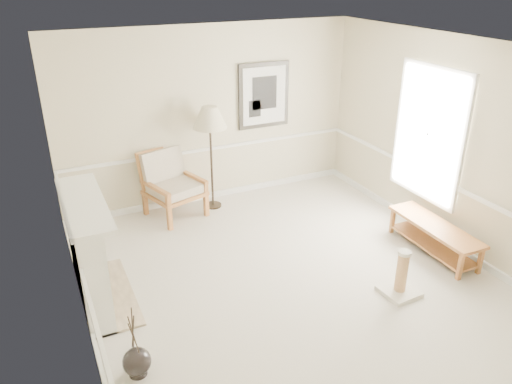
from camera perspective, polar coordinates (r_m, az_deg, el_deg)
ground at (r=6.58m, az=3.73°, el=-9.76°), size 5.50×5.50×0.00m
room at (r=5.87m, az=5.06°, el=6.20°), size 5.04×5.54×2.92m
fireplace at (r=6.16m, az=-18.63°, el=-6.71°), size 0.64×1.64×1.31m
floor_vase at (r=5.30m, az=-13.45°, el=-18.41°), size 0.28×0.28×0.83m
armchair at (r=8.06m, az=-9.81°, el=1.28°), size 1.01×1.04×1.05m
floor_lamp at (r=7.89m, az=-5.30°, el=8.15°), size 0.67×0.67×1.71m
bench at (r=7.41m, az=19.69°, el=-4.51°), size 0.48×1.50×0.43m
scratching_post at (r=6.44m, az=16.20°, el=-9.66°), size 0.45×0.45×0.60m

